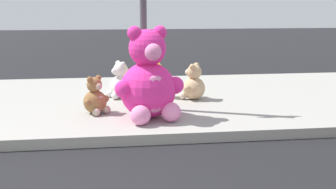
{
  "coord_description": "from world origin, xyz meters",
  "views": [
    {
      "loc": [
        0.59,
        -1.95,
        1.8
      ],
      "look_at": [
        1.29,
        3.6,
        0.55
      ],
      "focal_mm": 42.32,
      "sensor_mm": 36.0,
      "label": 1
    }
  ],
  "objects_px": {
    "sign_pole": "(143,3)",
    "plush_white": "(120,83)",
    "plush_pink_large": "(149,82)",
    "plush_tan": "(193,85)",
    "plush_brown": "(96,98)",
    "plush_yellow": "(155,83)"
  },
  "relations": [
    {
      "from": "plush_white",
      "to": "plush_tan",
      "type": "height_order",
      "value": "plush_white"
    },
    {
      "from": "plush_pink_large",
      "to": "plush_brown",
      "type": "relative_size",
      "value": 2.3
    },
    {
      "from": "plush_brown",
      "to": "plush_white",
      "type": "bearing_deg",
      "value": 70.23
    },
    {
      "from": "plush_white",
      "to": "plush_brown",
      "type": "xyz_separation_m",
      "value": [
        -0.39,
        -1.08,
        -0.03
      ]
    },
    {
      "from": "plush_brown",
      "to": "plush_pink_large",
      "type": "bearing_deg",
      "value": -24.1
    },
    {
      "from": "sign_pole",
      "to": "plush_pink_large",
      "type": "height_order",
      "value": "sign_pole"
    },
    {
      "from": "plush_yellow",
      "to": "plush_tan",
      "type": "height_order",
      "value": "plush_yellow"
    },
    {
      "from": "plush_white",
      "to": "plush_yellow",
      "type": "height_order",
      "value": "plush_white"
    },
    {
      "from": "sign_pole",
      "to": "plush_white",
      "type": "relative_size",
      "value": 4.74
    },
    {
      "from": "plush_pink_large",
      "to": "plush_brown",
      "type": "bearing_deg",
      "value": 155.9
    },
    {
      "from": "plush_yellow",
      "to": "plush_brown",
      "type": "xyz_separation_m",
      "value": [
        -1.03,
        -1.04,
        -0.03
      ]
    },
    {
      "from": "plush_tan",
      "to": "plush_brown",
      "type": "distance_m",
      "value": 1.87
    },
    {
      "from": "plush_tan",
      "to": "plush_brown",
      "type": "height_order",
      "value": "plush_tan"
    },
    {
      "from": "plush_tan",
      "to": "plush_yellow",
      "type": "bearing_deg",
      "value": 157.81
    },
    {
      "from": "sign_pole",
      "to": "plush_pink_large",
      "type": "xyz_separation_m",
      "value": [
        0.03,
        -0.59,
        -1.15
      ]
    },
    {
      "from": "plush_tan",
      "to": "sign_pole",
      "type": "bearing_deg",
      "value": -149.26
    },
    {
      "from": "plush_brown",
      "to": "sign_pole",
      "type": "bearing_deg",
      "value": 16.26
    },
    {
      "from": "sign_pole",
      "to": "plush_tan",
      "type": "bearing_deg",
      "value": 30.74
    },
    {
      "from": "plush_white",
      "to": "plush_tan",
      "type": "distance_m",
      "value": 1.35
    },
    {
      "from": "sign_pole",
      "to": "plush_white",
      "type": "bearing_deg",
      "value": 114.77
    },
    {
      "from": "plush_tan",
      "to": "plush_pink_large",
      "type": "bearing_deg",
      "value": -128.06
    },
    {
      "from": "plush_yellow",
      "to": "plush_brown",
      "type": "distance_m",
      "value": 1.47
    }
  ]
}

